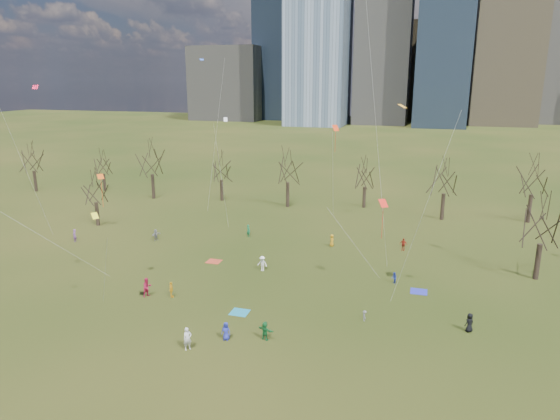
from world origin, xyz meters
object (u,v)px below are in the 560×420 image
(person_0, at_px, (226,331))
(person_4, at_px, (171,290))
(blanket_crimson, at_px, (214,261))
(person_2, at_px, (147,287))
(blanket_navy, at_px, (419,292))
(person_1, at_px, (187,339))
(blanket_teal, at_px, (240,312))

(person_0, xyz_separation_m, person_4, (-8.08, 5.99, 0.02))
(blanket_crimson, xyz_separation_m, person_2, (-2.24, -10.48, 0.93))
(person_4, bearing_deg, person_0, -160.04)
(person_0, relative_size, person_4, 0.97)
(blanket_navy, height_order, person_4, person_4)
(blanket_crimson, bearing_deg, person_4, -89.79)
(person_1, xyz_separation_m, person_2, (-8.10, 7.70, 0.03))
(blanket_crimson, distance_m, person_4, 10.02)
(blanket_teal, distance_m, person_2, 9.74)
(blanket_teal, height_order, person_1, person_1)
(blanket_crimson, xyz_separation_m, person_1, (5.86, -18.18, 0.89))
(person_0, bearing_deg, blanket_crimson, 114.97)
(person_2, bearing_deg, person_0, -94.94)
(person_2, relative_size, person_4, 1.21)
(person_0, relative_size, person_1, 0.83)
(blanket_crimson, bearing_deg, blanket_teal, -56.41)
(blanket_navy, xyz_separation_m, blanket_crimson, (-22.65, 1.98, 0.00))
(blanket_navy, xyz_separation_m, person_1, (-16.79, -16.20, 0.89))
(blanket_navy, height_order, person_1, person_1)
(blanket_teal, relative_size, person_2, 0.85)
(blanket_navy, height_order, person_2, person_2)
(blanket_teal, relative_size, person_1, 0.88)
(person_0, relative_size, person_2, 0.80)
(blanket_teal, bearing_deg, blanket_crimson, 123.59)
(blanket_crimson, height_order, person_4, person_4)
(blanket_teal, xyz_separation_m, person_4, (-7.39, 1.19, 0.76))
(person_0, distance_m, person_1, 3.15)
(person_0, bearing_deg, person_2, 150.07)
(blanket_crimson, relative_size, person_0, 1.06)
(person_2, bearing_deg, blanket_crimson, 10.97)
(blanket_crimson, distance_m, person_2, 10.76)
(blanket_navy, height_order, person_0, person_0)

